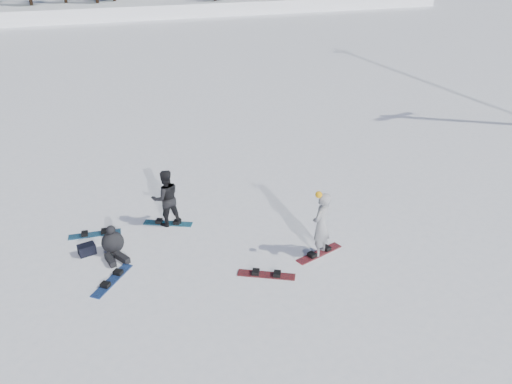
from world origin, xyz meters
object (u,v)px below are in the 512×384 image
at_px(gear_bag, 87,249).
at_px(snowboard_loose_b, 266,275).
at_px(snowboarder_woman, 321,224).
at_px(seated_rider, 113,244).
at_px(snowboarder_man, 166,198).
at_px(snowboard_loose_a, 112,280).
at_px(snowboard_loose_c, 95,234).

bearing_deg(gear_bag, snowboard_loose_b, -33.11).
relative_size(gear_bag, snowboard_loose_b, 0.30).
xyz_separation_m(snowboarder_woman, gear_bag, (-5.99, 2.38, -0.80)).
distance_m(gear_bag, snowboard_loose_b, 5.06).
bearing_deg(seated_rider, gear_bag, 141.35).
relative_size(snowboarder_man, snowboard_loose_a, 1.20).
bearing_deg(snowboarder_man, gear_bag, 15.24).
bearing_deg(snowboarder_woman, snowboard_loose_b, -24.62).
bearing_deg(snowboarder_woman, seated_rider, -58.80).
bearing_deg(seated_rider, snowboard_loose_b, -53.95).
bearing_deg(gear_bag, snowboard_loose_a, -72.54).
bearing_deg(gear_bag, snowboard_loose_c, 73.48).
relative_size(snowboarder_woman, seated_rider, 1.85).
height_order(seated_rider, snowboard_loose_b, seated_rider).
xyz_separation_m(snowboarder_man, gear_bag, (-2.46, -0.82, -0.75)).
bearing_deg(snowboard_loose_c, snowboard_loose_a, -78.94).
height_order(snowboarder_woman, snowboarder_man, snowboarder_woman).
distance_m(seated_rider, snowboard_loose_c, 1.35).
bearing_deg(snowboard_loose_c, snowboarder_woman, -23.74).
relative_size(snowboard_loose_a, snowboard_loose_c, 1.00).
distance_m(snowboarder_man, seated_rider, 2.14).
bearing_deg(gear_bag, snowboarder_man, 18.48).
relative_size(snowboarder_man, snowboard_loose_c, 1.20).
bearing_deg(seated_rider, snowboard_loose_a, -118.58).
bearing_deg(gear_bag, snowboarder_woman, -21.67).
relative_size(snowboard_loose_b, snowboard_loose_a, 1.00).
relative_size(snowboarder_woman, snowboard_loose_a, 1.35).
bearing_deg(snowboard_loose_b, snowboarder_man, 146.38).
relative_size(gear_bag, snowboard_loose_c, 0.30).
height_order(snowboarder_man, snowboard_loose_c, snowboarder_man).
distance_m(snowboarder_man, snowboard_loose_a, 3.19).
distance_m(snowboard_loose_b, snowboard_loose_c, 5.45).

